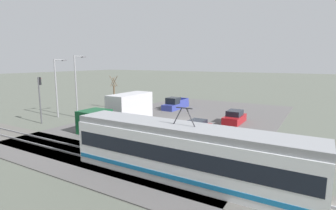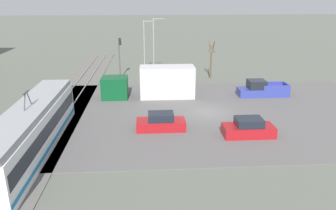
# 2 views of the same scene
# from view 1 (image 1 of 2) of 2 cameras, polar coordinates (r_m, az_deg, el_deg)

# --- Properties ---
(ground_plane) EXTENTS (320.00, 320.00, 0.00)m
(ground_plane) POSITION_cam_1_polar(r_m,az_deg,el_deg) (33.21, 3.27, -3.62)
(ground_plane) COLOR #565B51
(road_surface) EXTENTS (21.95, 37.39, 0.08)m
(road_surface) POSITION_cam_1_polar(r_m,az_deg,el_deg) (33.20, 3.27, -3.55)
(road_surface) COLOR #565454
(road_surface) RESTS_ON ground
(rail_bed) EXTENTS (67.21, 4.40, 0.22)m
(rail_bed) POSITION_cam_1_polar(r_m,az_deg,el_deg) (21.80, -15.02, -10.85)
(rail_bed) COLOR #5B5954
(rail_bed) RESTS_ON ground
(light_rail_tram) EXTENTS (15.95, 2.80, 4.61)m
(light_rail_tram) POSITION_cam_1_polar(r_m,az_deg,el_deg) (16.88, 3.44, -10.37)
(light_rail_tram) COLOR white
(light_rail_tram) RESTS_ON ground
(box_truck) EXTENTS (2.55, 10.41, 3.53)m
(box_truck) POSITION_cam_1_polar(r_m,az_deg,el_deg) (31.61, -9.86, -1.24)
(box_truck) COLOR #0C4723
(box_truck) RESTS_ON ground
(pickup_truck) EXTENTS (1.91, 5.74, 1.87)m
(pickup_truck) POSITION_cam_1_polar(r_m,az_deg,el_deg) (41.66, 1.59, 0.16)
(pickup_truck) COLOR navy
(pickup_truck) RESTS_ON ground
(sedan_car_0) EXTENTS (1.88, 4.21, 1.55)m
(sedan_car_0) POSITION_cam_1_polar(r_m,az_deg,el_deg) (33.02, 14.28, -2.69)
(sedan_car_0) COLOR maroon
(sedan_car_0) RESTS_ON ground
(sedan_car_1) EXTENTS (1.82, 4.22, 1.50)m
(sedan_car_1) POSITION_cam_1_polar(r_m,az_deg,el_deg) (27.05, 6.17, -5.16)
(sedan_car_1) COLOR maroon
(sedan_car_1) RESTS_ON ground
(traffic_light_pole) EXTENTS (0.28, 0.47, 5.66)m
(traffic_light_pole) POSITION_cam_1_polar(r_m,az_deg,el_deg) (35.15, -26.11, 2.18)
(traffic_light_pole) COLOR #47474C
(traffic_light_pole) RESTS_ON ground
(street_tree) EXTENTS (1.24, 1.03, 5.27)m
(street_tree) POSITION_cam_1_polar(r_m,az_deg,el_deg) (43.15, -11.65, 2.46)
(street_tree) COLOR brown
(street_tree) RESTS_ON ground
(street_lamp_near_crossing) EXTENTS (0.36, 1.95, 7.83)m
(street_lamp_near_crossing) POSITION_cam_1_polar(r_m,az_deg,el_deg) (38.28, -22.97, 4.26)
(street_lamp_near_crossing) COLOR gray
(street_lamp_near_crossing) RESTS_ON ground
(street_lamp_mid_block) EXTENTS (0.36, 1.95, 8.30)m
(street_lamp_mid_block) POSITION_cam_1_polar(r_m,az_deg,el_deg) (37.14, -19.20, 4.72)
(street_lamp_mid_block) COLOR gray
(street_lamp_mid_block) RESTS_ON ground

